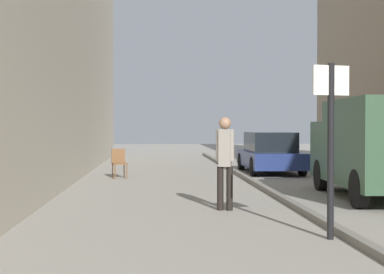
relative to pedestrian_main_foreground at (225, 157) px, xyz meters
name	(u,v)px	position (x,y,z in m)	size (l,w,h in m)	color
ground_plane	(210,199)	(-0.13, 1.71, -1.07)	(80.00, 80.00, 0.00)	gray
kerb_strip	(279,196)	(1.45, 1.71, -1.01)	(0.16, 40.00, 0.12)	slate
pedestrian_main_foreground	(225,157)	(0.00, 0.00, 0.00)	(0.36, 0.25, 1.85)	black
delivery_van	(379,145)	(3.76, 1.60, 0.16)	(2.32, 4.93, 2.27)	#335138
parked_car	(270,153)	(2.73, 9.01, -0.36)	(1.86, 4.21, 1.45)	navy
street_sign_post	(331,135)	(1.20, -3.01, 0.48)	(0.59, 0.18, 2.60)	black
cafe_chair_near_window	(119,161)	(-2.53, 7.22, -0.52)	(0.54, 0.54, 0.94)	brown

